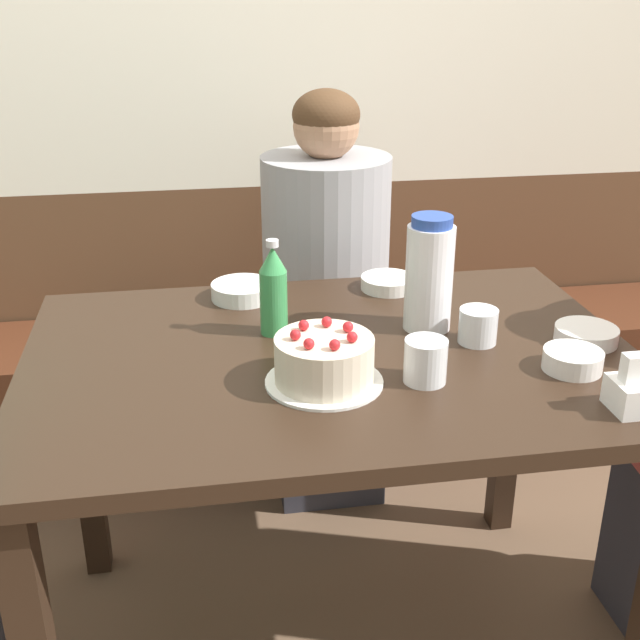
% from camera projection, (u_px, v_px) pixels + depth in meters
% --- Properties ---
extents(back_wall, '(4.80, 0.04, 2.50)m').
position_uv_depth(back_wall, '(269.00, 48.00, 2.35)').
color(back_wall, brown).
rests_on(back_wall, ground_plane).
extents(bench_seat, '(2.65, 0.38, 0.45)m').
position_uv_depth(bench_seat, '(284.00, 393.00, 2.55)').
color(bench_seat, '#472314').
rests_on(bench_seat, ground_plane).
extents(dining_table, '(1.21, 0.83, 0.76)m').
position_uv_depth(dining_table, '(331.00, 399.00, 1.63)').
color(dining_table, black).
rests_on(dining_table, ground_plane).
extents(birthday_cake, '(0.22, 0.22, 0.11)m').
position_uv_depth(birthday_cake, '(324.00, 361.00, 1.45)').
color(birthday_cake, white).
rests_on(birthday_cake, dining_table).
extents(water_pitcher, '(0.10, 0.10, 0.24)m').
position_uv_depth(water_pitcher, '(429.00, 275.00, 1.65)').
color(water_pitcher, white).
rests_on(water_pitcher, dining_table).
extents(soju_bottle, '(0.06, 0.06, 0.20)m').
position_uv_depth(soju_bottle, '(273.00, 290.00, 1.64)').
color(soju_bottle, '#388E4C').
rests_on(soju_bottle, dining_table).
extents(bowl_soup_white, '(0.13, 0.13, 0.03)m').
position_uv_depth(bowl_soup_white, '(586.00, 335.00, 1.63)').
color(bowl_soup_white, white).
rests_on(bowl_soup_white, dining_table).
extents(bowl_rice_small, '(0.13, 0.13, 0.03)m').
position_uv_depth(bowl_rice_small, '(388.00, 283.00, 1.91)').
color(bowl_rice_small, white).
rests_on(bowl_rice_small, dining_table).
extents(bowl_side_dish, '(0.14, 0.14, 0.04)m').
position_uv_depth(bowl_side_dish, '(242.00, 291.00, 1.85)').
color(bowl_side_dish, white).
rests_on(bowl_side_dish, dining_table).
extents(bowl_sauce_shallow, '(0.11, 0.11, 0.04)m').
position_uv_depth(bowl_sauce_shallow, '(573.00, 360.00, 1.51)').
color(bowl_sauce_shallow, white).
rests_on(bowl_sauce_shallow, dining_table).
extents(glass_water_tall, '(0.08, 0.08, 0.07)m').
position_uv_depth(glass_water_tall, '(478.00, 326.00, 1.62)').
color(glass_water_tall, silver).
rests_on(glass_water_tall, dining_table).
extents(glass_tumbler_short, '(0.08, 0.08, 0.08)m').
position_uv_depth(glass_tumbler_short, '(425.00, 361.00, 1.46)').
color(glass_tumbler_short, silver).
rests_on(glass_tumbler_short, dining_table).
extents(person_grey_tee, '(0.35, 0.35, 1.18)m').
position_uv_depth(person_grey_tee, '(326.00, 309.00, 2.29)').
color(person_grey_tee, '#33333D').
rests_on(person_grey_tee, ground_plane).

